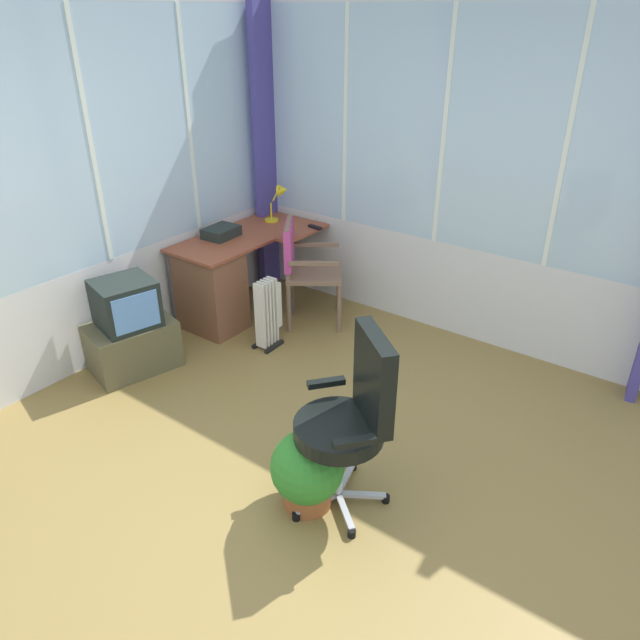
{
  "coord_description": "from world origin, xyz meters",
  "views": [
    {
      "loc": [
        -2.03,
        -1.56,
        2.54
      ],
      "look_at": [
        0.61,
        0.39,
        0.8
      ],
      "focal_mm": 33.12,
      "sensor_mm": 36.0,
      "label": 1
    }
  ],
  "objects_px": {
    "desk": "(215,284)",
    "potted_plant": "(307,470)",
    "paper_tray": "(221,232)",
    "desk_lamp": "(280,197)",
    "wooden_armchair": "(300,259)",
    "space_heater": "(269,312)",
    "office_chair": "(354,411)",
    "tv_on_stand": "(130,331)",
    "tv_remote": "(315,227)"
  },
  "relations": [
    {
      "from": "desk",
      "to": "potted_plant",
      "type": "distance_m",
      "value": 2.36
    },
    {
      "from": "paper_tray",
      "to": "potted_plant",
      "type": "relative_size",
      "value": 0.63
    },
    {
      "from": "desk",
      "to": "desk_lamp",
      "type": "relative_size",
      "value": 3.98
    },
    {
      "from": "wooden_armchair",
      "to": "space_heater",
      "type": "xyz_separation_m",
      "value": [
        -0.51,
        -0.06,
        -0.29
      ]
    },
    {
      "from": "desk",
      "to": "desk_lamp",
      "type": "height_order",
      "value": "desk_lamp"
    },
    {
      "from": "office_chair",
      "to": "space_heater",
      "type": "bearing_deg",
      "value": 55.17
    },
    {
      "from": "office_chair",
      "to": "desk",
      "type": "bearing_deg",
      "value": 63.49
    },
    {
      "from": "paper_tray",
      "to": "tv_on_stand",
      "type": "distance_m",
      "value": 1.24
    },
    {
      "from": "desk",
      "to": "potted_plant",
      "type": "bearing_deg",
      "value": -122.46
    },
    {
      "from": "tv_on_stand",
      "to": "space_heater",
      "type": "xyz_separation_m",
      "value": [
        0.91,
        -0.63,
        -0.02
      ]
    },
    {
      "from": "desk",
      "to": "tv_remote",
      "type": "distance_m",
      "value": 1.07
    },
    {
      "from": "office_chair",
      "to": "space_heater",
      "type": "distance_m",
      "value": 1.91
    },
    {
      "from": "paper_tray",
      "to": "tv_on_stand",
      "type": "bearing_deg",
      "value": -174.79
    },
    {
      "from": "desk",
      "to": "space_heater",
      "type": "relative_size",
      "value": 2.31
    },
    {
      "from": "tv_on_stand",
      "to": "desk_lamp",
      "type": "bearing_deg",
      "value": -0.48
    },
    {
      "from": "tv_remote",
      "to": "wooden_armchair",
      "type": "height_order",
      "value": "wooden_armchair"
    },
    {
      "from": "desk",
      "to": "desk_lamp",
      "type": "xyz_separation_m",
      "value": [
        0.91,
        -0.01,
        0.56
      ]
    },
    {
      "from": "space_heater",
      "to": "tv_on_stand",
      "type": "bearing_deg",
      "value": 145.19
    },
    {
      "from": "desk_lamp",
      "to": "potted_plant",
      "type": "bearing_deg",
      "value": -137.73
    },
    {
      "from": "tv_on_stand",
      "to": "paper_tray",
      "type": "bearing_deg",
      "value": 5.21
    },
    {
      "from": "wooden_armchair",
      "to": "office_chair",
      "type": "bearing_deg",
      "value": -134.67
    },
    {
      "from": "tv_remote",
      "to": "wooden_armchair",
      "type": "xyz_separation_m",
      "value": [
        -0.41,
        -0.14,
        -0.15
      ]
    },
    {
      "from": "paper_tray",
      "to": "potted_plant",
      "type": "height_order",
      "value": "paper_tray"
    },
    {
      "from": "desk",
      "to": "tv_remote",
      "type": "relative_size",
      "value": 9.28
    },
    {
      "from": "paper_tray",
      "to": "space_heater",
      "type": "xyz_separation_m",
      "value": [
        -0.24,
        -0.73,
        -0.48
      ]
    },
    {
      "from": "desk",
      "to": "wooden_armchair",
      "type": "bearing_deg",
      "value": -47.82
    },
    {
      "from": "desk_lamp",
      "to": "tv_on_stand",
      "type": "distance_m",
      "value": 1.93
    },
    {
      "from": "tv_remote",
      "to": "paper_tray",
      "type": "relative_size",
      "value": 0.5
    },
    {
      "from": "space_heater",
      "to": "desk",
      "type": "bearing_deg",
      "value": 89.49
    },
    {
      "from": "desk_lamp",
      "to": "potted_plant",
      "type": "relative_size",
      "value": 0.73
    },
    {
      "from": "tv_remote",
      "to": "potted_plant",
      "type": "bearing_deg",
      "value": -136.21
    },
    {
      "from": "tv_on_stand",
      "to": "tv_remote",
      "type": "bearing_deg",
      "value": -13.17
    },
    {
      "from": "desk_lamp",
      "to": "office_chair",
      "type": "relative_size",
      "value": 0.32
    },
    {
      "from": "tv_on_stand",
      "to": "space_heater",
      "type": "relative_size",
      "value": 1.24
    },
    {
      "from": "tv_remote",
      "to": "tv_on_stand",
      "type": "distance_m",
      "value": 1.92
    },
    {
      "from": "desk_lamp",
      "to": "space_heater",
      "type": "height_order",
      "value": "desk_lamp"
    },
    {
      "from": "wooden_armchair",
      "to": "tv_on_stand",
      "type": "relative_size",
      "value": 1.25
    },
    {
      "from": "paper_tray",
      "to": "desk_lamp",
      "type": "bearing_deg",
      "value": -9.98
    },
    {
      "from": "tv_on_stand",
      "to": "potted_plant",
      "type": "xyz_separation_m",
      "value": [
        -0.35,
        -1.99,
        -0.08
      ]
    },
    {
      "from": "desk",
      "to": "tv_remote",
      "type": "height_order",
      "value": "tv_remote"
    },
    {
      "from": "desk",
      "to": "tv_on_stand",
      "type": "bearing_deg",
      "value": 179.38
    },
    {
      "from": "paper_tray",
      "to": "tv_on_stand",
      "type": "xyz_separation_m",
      "value": [
        -1.15,
        -0.1,
        -0.46
      ]
    },
    {
      "from": "desk",
      "to": "paper_tray",
      "type": "xyz_separation_m",
      "value": [
        0.23,
        0.11,
        0.39
      ]
    },
    {
      "from": "potted_plant",
      "to": "office_chair",
      "type": "bearing_deg",
      "value": -44.01
    },
    {
      "from": "tv_remote",
      "to": "tv_on_stand",
      "type": "bearing_deg",
      "value": 174.88
    },
    {
      "from": "desk_lamp",
      "to": "tv_remote",
      "type": "distance_m",
      "value": 0.46
    },
    {
      "from": "desk",
      "to": "office_chair",
      "type": "bearing_deg",
      "value": -116.51
    },
    {
      "from": "tv_on_stand",
      "to": "desk",
      "type": "bearing_deg",
      "value": -0.62
    },
    {
      "from": "office_chair",
      "to": "tv_on_stand",
      "type": "height_order",
      "value": "office_chair"
    },
    {
      "from": "desk",
      "to": "desk_lamp",
      "type": "distance_m",
      "value": 1.07
    }
  ]
}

